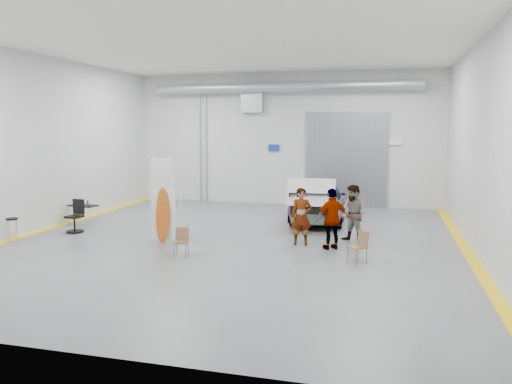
% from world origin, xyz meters
% --- Properties ---
extents(ground, '(16.00, 16.00, 0.00)m').
position_xyz_m(ground, '(0.00, 0.00, 0.00)').
color(ground, '#595B60').
rests_on(ground, ground).
extents(room_shell, '(14.02, 16.18, 6.01)m').
position_xyz_m(room_shell, '(0.24, 2.22, 4.08)').
color(room_shell, silver).
rests_on(room_shell, ground).
extents(sedan_car, '(2.22, 4.95, 1.41)m').
position_xyz_m(sedan_car, '(2.10, 4.30, 0.70)').
color(sedan_car, white).
rests_on(sedan_car, ground).
extents(person_a, '(0.70, 0.52, 1.74)m').
position_xyz_m(person_a, '(2.12, 0.14, 0.87)').
color(person_a, '#846648').
rests_on(person_a, ground).
extents(person_b, '(1.09, 1.03, 1.78)m').
position_xyz_m(person_b, '(3.62, 0.90, 0.89)').
color(person_b, slate).
rests_on(person_b, ground).
extents(person_c, '(1.10, 0.93, 1.79)m').
position_xyz_m(person_c, '(3.08, -0.17, 0.90)').
color(person_c, '#994F33').
rests_on(person_c, ground).
extents(surfboard_display, '(0.79, 0.22, 2.77)m').
position_xyz_m(surfboard_display, '(-2.02, -0.67, 1.12)').
color(surfboard_display, white).
rests_on(surfboard_display, ground).
extents(folding_chair_near, '(0.43, 0.45, 0.78)m').
position_xyz_m(folding_chair_near, '(-0.84, -2.05, 0.24)').
color(folding_chair_near, brown).
rests_on(folding_chair_near, ground).
extents(folding_chair_far, '(0.56, 0.64, 0.85)m').
position_xyz_m(folding_chair_far, '(3.88, -1.54, 0.27)').
color(folding_chair_far, brown).
rests_on(folding_chair_far, ground).
extents(shop_stool, '(0.38, 0.38, 0.74)m').
position_xyz_m(shop_stool, '(-6.61, -1.73, 0.37)').
color(shop_stool, black).
rests_on(shop_stool, ground).
extents(work_table, '(1.14, 0.68, 0.88)m').
position_xyz_m(work_table, '(-6.32, 1.49, 0.68)').
color(work_table, '#9DA0A5').
rests_on(work_table, ground).
extents(office_chair, '(0.58, 0.58, 1.09)m').
position_xyz_m(office_chair, '(-5.58, 0.03, 0.48)').
color(office_chair, black).
rests_on(office_chair, ground).
extents(trunk_lid, '(1.64, 1.00, 0.04)m').
position_xyz_m(trunk_lid, '(2.10, 2.13, 1.43)').
color(trunk_lid, silver).
rests_on(trunk_lid, sedan_car).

